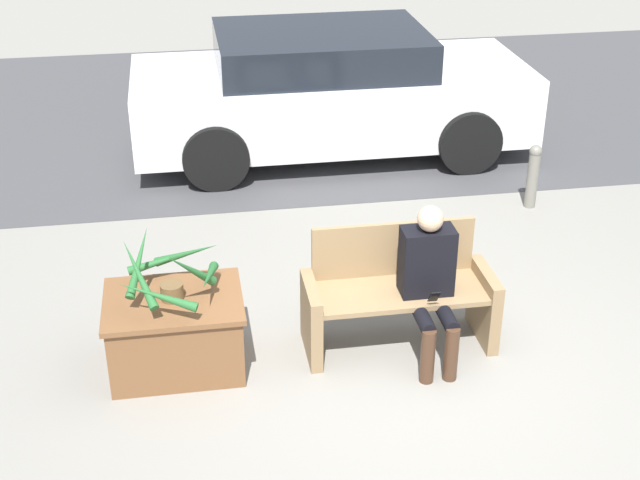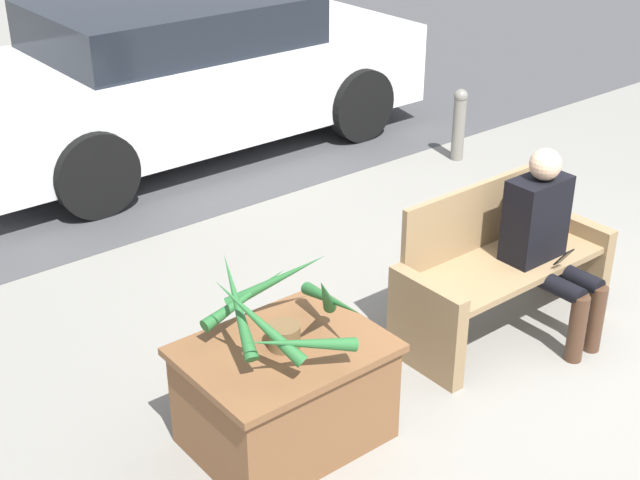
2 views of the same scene
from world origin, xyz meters
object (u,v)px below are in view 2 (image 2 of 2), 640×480
Objects in this scene: potted_plant at (283,310)px; parked_car at (183,73)px; person_seated at (547,236)px; bench at (499,269)px; bollard_post at (459,123)px; planter_box at (285,390)px.

parked_car is at bearing 65.45° from potted_plant.
person_seated is at bearing -4.31° from potted_plant.
person_seated reaches higher than potted_plant.
parked_car is at bearing 87.72° from bench.
planter_box is at bearing -148.67° from bollard_post.
potted_plant is at bearing -114.55° from parked_car.
parked_car is (1.84, 4.03, 0.41)m from planter_box.
planter_box is at bearing -114.51° from parked_car.
parked_car is at bearing 133.62° from bollard_post.
person_seated is 1.90m from planter_box.
potted_plant is 0.17× the size of parked_car.
bollard_post is (3.59, 2.19, 0.04)m from planter_box.
bollard_post is (3.59, 2.18, -0.44)m from potted_plant.
parked_car reaches higher than bench.
bench is 1.44× the size of planter_box.
parked_car is at bearing 90.31° from person_seated.
person_seated is 0.27× the size of parked_car.
person_seated is 1.87m from potted_plant.
bollard_post reaches higher than planter_box.
potted_plant is at bearing 175.69° from person_seated.
potted_plant is 4.43m from parked_car.
bollard_post is at bearing 53.29° from person_seated.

